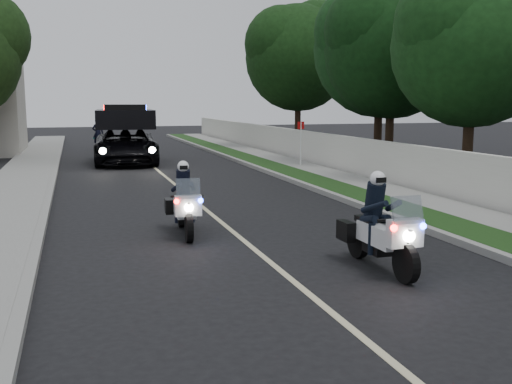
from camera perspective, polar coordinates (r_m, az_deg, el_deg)
ground at (r=10.75m, az=1.73°, el=-6.99°), size 120.00×120.00×0.00m
curb_right at (r=21.34m, az=3.63°, el=1.04°), size 0.20×60.00×0.15m
grass_verge at (r=21.59m, az=5.37°, el=1.11°), size 1.20×60.00×0.16m
sidewalk_right at (r=22.11m, az=8.49°, el=1.23°), size 1.40×60.00×0.16m
property_wall at (r=22.48m, az=10.84°, el=3.02°), size 0.22×60.00×1.50m
curb_left at (r=20.03m, az=-18.93°, el=0.08°), size 0.20×60.00×0.15m
sidewalk_left at (r=20.10m, az=-22.06°, el=-0.05°), size 2.00×60.00×0.16m
lane_marking at (r=20.30m, az=-7.28°, el=0.39°), size 0.12×50.00×0.01m
police_moto_left at (r=13.32m, az=-6.76°, el=-3.97°), size 0.79×1.94×1.61m
police_moto_right at (r=10.75m, az=11.58°, el=-7.17°), size 0.73×2.02×1.71m
police_suv at (r=28.70m, az=-12.18°, el=2.67°), size 3.17×6.19×2.93m
bicycle at (r=35.84m, az=-14.70°, el=3.74°), size 0.66×1.61×0.82m
cyclist at (r=35.84m, az=-14.70°, el=3.74°), size 0.65×0.47×1.70m
sign_post at (r=26.02m, az=4.24°, el=2.24°), size 0.37×0.37×2.08m
tree_right_b at (r=22.15m, az=19.26°, el=0.65°), size 5.86×5.86×9.17m
tree_right_c at (r=26.98m, az=12.43°, el=2.29°), size 6.35×6.35×9.81m
tree_right_d at (r=28.06m, az=11.39°, el=2.56°), size 6.79×6.79×9.92m
tree_right_e at (r=36.66m, az=3.95°, el=4.11°), size 8.17×8.17×10.49m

